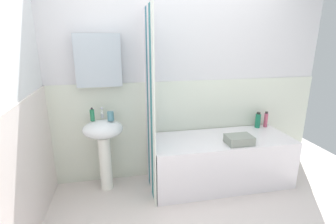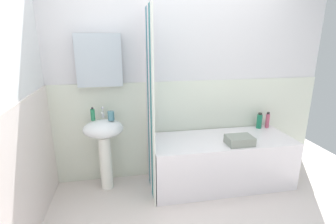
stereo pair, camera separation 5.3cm
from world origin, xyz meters
name	(u,v)px [view 1 (the left image)]	position (x,y,z in m)	size (l,w,h in m)	color
wall_back_tiled	(177,86)	(-0.06, 1.26, 1.14)	(3.60, 0.18, 2.40)	silver
wall_left_tiled	(10,118)	(-1.57, 0.34, 1.12)	(0.07, 1.81, 2.40)	silver
sink	(104,140)	(-0.94, 1.03, 0.61)	(0.44, 0.34, 0.83)	white
faucet	(102,113)	(-0.94, 1.11, 0.90)	(0.03, 0.12, 0.12)	silver
soap_dispenser	(92,115)	(-1.04, 1.04, 0.90)	(0.05, 0.05, 0.15)	#22774D
toothbrush_cup	(111,116)	(-0.85, 1.01, 0.88)	(0.07, 0.07, 0.10)	teal
bathtub	(220,160)	(0.40, 0.89, 0.29)	(1.64, 0.66, 0.57)	white
shower_curtain	(150,107)	(-0.44, 0.89, 1.00)	(0.01, 0.66, 2.00)	white
shampoo_bottle	(266,120)	(1.12, 1.14, 0.67)	(0.05, 0.05, 0.21)	#C4516D
conditioner_bottle	(258,120)	(1.00, 1.14, 0.67)	(0.07, 0.07, 0.20)	#1D7B56
towel_folded	(239,140)	(0.52, 0.70, 0.62)	(0.29, 0.21, 0.09)	gray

